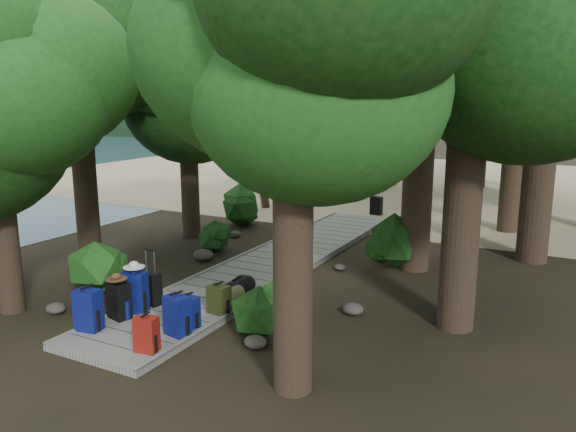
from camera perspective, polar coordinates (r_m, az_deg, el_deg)
The scene contains 49 objects.
ground at distance 13.13m, azimuth -3.43°, elevation -6.06°, with size 120.00×120.00×0.00m, color black.
sand_beach at distance 27.74m, azimuth 13.99°, elevation 3.22°, with size 40.00×22.00×0.02m, color tan.
water_bay at distance 52.64m, azimuth -19.43°, elevation 6.89°, with size 50.00×60.00×0.02m, color #2C4B5B.
distant_hill at distance 74.97m, azimuth -10.66°, elevation 8.67°, with size 32.00×16.00×12.00m, color black.
boardwalk at distance 13.94m, azimuth -1.29°, elevation -4.71°, with size 2.00×12.00×0.12m, color gray.
backpack_left_a at distance 10.34m, azimuth -19.64°, elevation -8.78°, with size 0.43×0.30×0.80m, color navy, non-canonical shape.
backpack_left_b at distance 10.72m, azimuth -16.83°, elevation -7.99°, with size 0.41×0.29×0.75m, color black, non-canonical shape.
backpack_left_c at distance 10.93m, azimuth -15.34°, elevation -7.27°, with size 0.45×0.32×0.84m, color navy, non-canonical shape.
backpack_right_a at distance 9.29m, azimuth -14.19°, elevation -11.39°, with size 0.35×0.25×0.63m, color maroon, non-canonical shape.
backpack_right_b at distance 9.77m, azimuth -11.20°, elevation -9.68°, with size 0.42×0.29×0.75m, color navy, non-canonical shape.
backpack_right_c at distance 10.07m, azimuth -10.09°, elevation -9.40°, with size 0.36×0.25×0.61m, color navy, non-canonical shape.
backpack_right_d at distance 10.60m, azimuth -7.03°, elevation -8.25°, with size 0.39×0.28×0.59m, color #343D16, non-canonical shape.
duffel_right_khaki at distance 10.94m, azimuth -6.07°, elevation -8.21°, with size 0.36×0.54×0.36m, color olive, non-canonical shape.
duffel_right_black at distance 11.36m, azimuth -5.19°, elevation -7.33°, with size 0.39×0.62×0.39m, color black, non-canonical shape.
suitcase_on_boardwalk at distance 11.26m, azimuth -13.69°, elevation -7.13°, with size 0.42×0.23×0.65m, color black, non-canonical shape.
lone_suitcase_on_sand at distance 19.92m, azimuth 8.96°, elevation 1.05°, with size 0.40×0.23×0.63m, color black, non-canonical shape.
hat_brown at distance 10.53m, azimuth -17.07°, elevation -5.86°, with size 0.38×0.38×0.12m, color #51351E, non-canonical shape.
hat_white at distance 10.85m, azimuth -15.40°, elevation -4.71°, with size 0.40×0.40×0.13m, color silver, non-canonical shape.
kayak at distance 23.08m, azimuth 2.57°, elevation 2.26°, with size 0.66×3.03×0.30m, color red.
sun_lounger at distance 21.27m, azimuth 17.68°, elevation 1.28°, with size 0.61×1.88×0.61m, color silver, non-canonical shape.
tree_right_a at distance 7.30m, azimuth 0.54°, elevation 10.81°, with size 4.70×4.70×7.83m, color black, non-canonical shape.
tree_right_b at distance 9.97m, azimuth 18.18°, elevation 14.57°, with size 5.17×5.17×9.23m, color black, non-canonical shape.
tree_right_c at distance 13.38m, azimuth 13.65°, elevation 15.73°, with size 5.79×5.79×10.03m, color black, non-canonical shape.
tree_right_d at distance 15.07m, azimuth 25.18°, elevation 15.98°, with size 5.89×5.89×10.80m, color black, non-canonical shape.
tree_right_e at distance 18.16m, azimuth 22.38°, elevation 12.01°, with size 4.83×4.83×8.70m, color black, non-canonical shape.
tree_left_b at distance 14.92m, azimuth -20.52°, elevation 11.59°, with size 4.61×4.61×8.31m, color black, non-canonical shape.
tree_left_c at distance 16.52m, azimuth -10.22°, elevation 10.87°, with size 4.36×4.36×7.59m, color black, non-canonical shape.
tree_back_a at distance 26.74m, azimuth 10.61°, elevation 13.83°, with size 5.80×5.80×10.04m, color black, non-canonical shape.
tree_back_b at distance 27.05m, azimuth 19.35°, elevation 12.72°, with size 5.29×5.29×9.45m, color black, non-canonical shape.
tree_back_c at distance 26.46m, azimuth 24.72°, elevation 12.08°, with size 5.11×5.11×9.20m, color black, non-canonical shape.
tree_back_d at distance 28.34m, azimuth 3.57°, elevation 11.48°, with size 4.59×4.59×7.65m, color black, non-canonical shape.
palm_right_a at distance 17.08m, azimuth 17.98°, elevation 11.38°, with size 4.76×4.76×8.11m, color #144413, non-canonical shape.
palm_right_b at distance 22.20m, azimuth 25.17°, elevation 12.25°, with size 4.76×4.76×9.19m, color #144413, non-canonical shape.
palm_right_c at distance 23.87m, azimuth 18.80°, elevation 9.44°, with size 4.11×4.11×6.53m, color #144413, non-canonical shape.
palm_left_a at distance 20.73m, azimuth -3.03°, elevation 10.26°, with size 4.33×4.33×6.89m, color #144413, non-canonical shape.
rock_left_a at distance 11.75m, azimuth -22.50°, elevation -8.66°, with size 0.39×0.35×0.21m, color #4C473F, non-canonical shape.
rock_left_b at distance 13.15m, azimuth -17.11°, elevation -6.14°, with size 0.34×0.31×0.19m, color #4C473F, non-canonical shape.
rock_left_c at distance 14.42m, azimuth -8.60°, elevation -3.93°, with size 0.52×0.47×0.29m, color #4C473F, non-canonical shape.
rock_left_d at distance 16.67m, azimuth -5.36°, elevation -1.85°, with size 0.34×0.30×0.18m, color #4C473F, non-canonical shape.
rock_right_a at distance 9.50m, azimuth -3.35°, elevation -12.65°, with size 0.39×0.35×0.21m, color #4C473F, non-canonical shape.
rock_right_b at distance 10.90m, azimuth 6.61°, elevation -9.36°, with size 0.41×0.37×0.23m, color #4C473F, non-canonical shape.
rock_right_c at distance 13.53m, azimuth 5.25°, elevation -5.22°, with size 0.27×0.25×0.15m, color #4C473F, non-canonical shape.
rock_right_d at distance 15.43m, azimuth 11.52°, elevation -2.88°, with size 0.62×0.56×0.34m, color #4C473F, non-canonical shape.
shrub_left_a at distance 12.35m, azimuth -18.58°, elevation -5.12°, with size 1.25×1.25×1.13m, color #1A4915, non-canonical shape.
shrub_left_b at distance 15.24m, azimuth -7.03°, elevation -1.98°, with size 0.91×0.91×0.82m, color #1A4915, non-canonical shape.
shrub_left_c at distance 18.15m, azimuth -4.91°, elevation 0.94°, with size 1.34×1.34×1.20m, color #1A4915, non-canonical shape.
shrub_right_a at distance 9.94m, azimuth -1.56°, elevation -8.95°, with size 1.14×1.14×1.03m, color #1A4915, non-canonical shape.
shrub_right_b at distance 13.91m, azimuth 10.60°, elevation -2.66°, with size 1.33×1.33×1.20m, color #1A4915, non-canonical shape.
shrub_right_c at distance 17.30m, azimuth 11.95°, elevation -0.51°, with size 0.89×0.89×0.80m, color #1A4915, non-canonical shape.
Camera 1 is at (6.52, -10.65, 4.06)m, focal length 35.00 mm.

